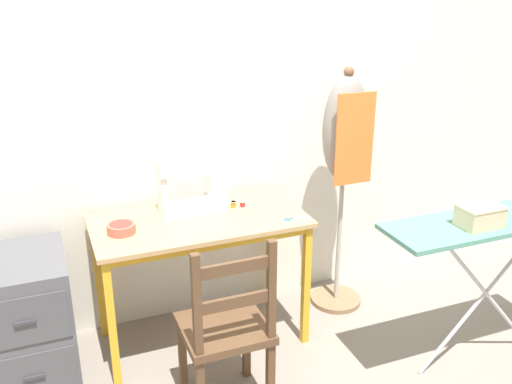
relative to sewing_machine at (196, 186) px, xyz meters
The scene contains 13 objects.
ground_plane 0.99m from the sewing_machine, 93.21° to the right, with size 14.00×14.00×0.00m, color gray.
wall_back 0.44m from the sewing_machine, 95.56° to the left, with size 10.00×0.05×2.55m.
sewing_table 0.27m from the sewing_machine, 99.77° to the right, with size 1.15×0.58×0.76m.
sewing_machine is the anchor object (origin of this frame).
fabric_bowl 0.48m from the sewing_machine, 161.98° to the right, with size 0.15×0.15×0.05m.
scissors 0.56m from the sewing_machine, 34.53° to the right, with size 0.15×0.05×0.01m.
thread_spool_near_machine 0.24m from the sewing_machine, 12.13° to the right, with size 0.04×0.04×0.04m.
thread_spool_mid_table 0.29m from the sewing_machine, 11.78° to the right, with size 0.04×0.04×0.04m.
wooden_chair 0.85m from the sewing_machine, 96.07° to the right, with size 0.40×0.38×0.94m.
filing_cabinet 1.10m from the sewing_machine, behind, with size 0.43×0.54×0.70m.
dress_form 0.91m from the sewing_machine, ahead, with size 0.32×0.32×1.51m.
ironing_board 1.58m from the sewing_machine, 32.66° to the right, with size 1.23×0.34×0.86m.
storage_box 1.47m from the sewing_machine, 37.70° to the right, with size 0.21×0.15×0.11m.
Camera 1 is at (-0.75, -2.44, 2.00)m, focal length 40.00 mm.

